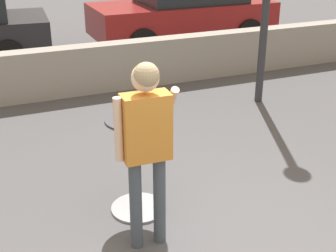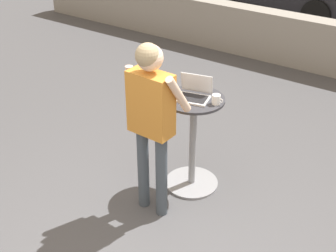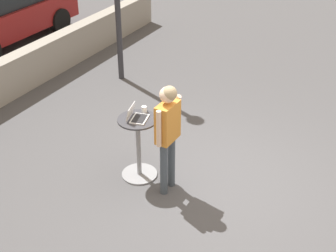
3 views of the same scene
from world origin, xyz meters
name	(u,v)px [view 1 (image 1 of 3)]	position (x,y,z in m)	size (l,w,h in m)	color
pavement_kerb	(84,70)	(0.00, 4.84, 0.41)	(12.41, 0.35, 0.81)	gray
cafe_table	(137,163)	(-0.35, 1.12, 0.53)	(0.59, 0.59, 1.01)	gray
laptop	(134,113)	(-0.36, 1.13, 1.06)	(0.37, 0.34, 0.21)	silver
coffee_mug	(157,109)	(-0.12, 1.14, 1.06)	(0.11, 0.08, 0.09)	white
standing_person	(146,134)	(-0.45, 0.56, 1.10)	(0.55, 0.37, 1.72)	#424C56
parked_car_further_down	(184,10)	(3.00, 7.27, 0.81)	(4.19, 1.91, 1.60)	maroon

